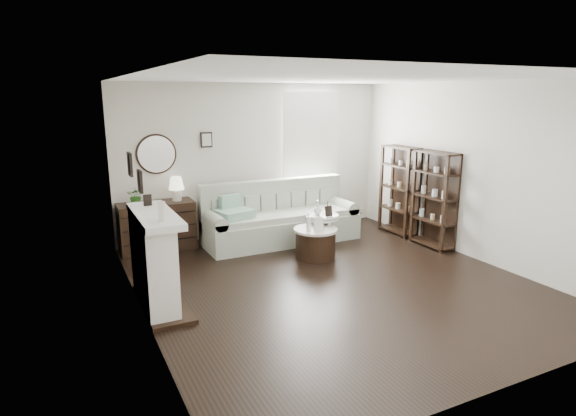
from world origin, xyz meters
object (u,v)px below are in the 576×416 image
sofa (279,221)px  dresser (157,227)px  pedestal_table (323,218)px  drum_table (315,243)px

sofa → dresser: 2.06m
pedestal_table → sofa: bearing=113.9°
sofa → pedestal_table: sofa is taller
sofa → drum_table: bearing=-84.0°
dresser → pedestal_table: bearing=-27.3°
sofa → pedestal_table: (0.38, -0.85, 0.22)m
sofa → dresser: sofa is taller
dresser → pedestal_table: dresser is taller
sofa → drum_table: (0.11, -1.09, -0.10)m
sofa → drum_table: 1.10m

